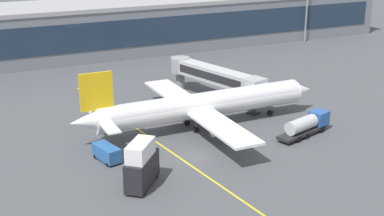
% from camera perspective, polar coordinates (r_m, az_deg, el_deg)
% --- Properties ---
extents(ground_plane, '(700.00, 700.00, 0.00)m').
position_cam_1_polar(ground_plane, '(77.90, 0.58, -5.27)').
color(ground_plane, '#47494F').
extents(apron_lead_in_line, '(9.91, 79.46, 0.01)m').
position_cam_1_polar(apron_lead_in_line, '(78.51, -1.84, -5.07)').
color(apron_lead_in_line, yellow).
rests_on(apron_lead_in_line, ground_plane).
extents(terminal_building, '(184.83, 22.06, 13.31)m').
position_cam_1_polar(terminal_building, '(139.84, -12.88, 8.20)').
color(terminal_building, slate).
rests_on(terminal_building, ground_plane).
extents(main_airliner, '(44.22, 34.99, 11.64)m').
position_cam_1_polar(main_airliner, '(87.46, 1.10, 0.33)').
color(main_airliner, white).
rests_on(main_airliner, ground_plane).
extents(jet_bridge, '(9.72, 23.54, 6.67)m').
position_cam_1_polar(jet_bridge, '(101.39, 2.21, 3.59)').
color(jet_bridge, '#B2B7BC').
rests_on(jet_bridge, ground_plane).
extents(fuel_tanker, '(11.06, 5.49, 3.25)m').
position_cam_1_polar(fuel_tanker, '(87.18, 12.31, -1.75)').
color(fuel_tanker, '#232326').
rests_on(fuel_tanker, ground_plane).
extents(crew_van, '(3.22, 5.35, 2.30)m').
position_cam_1_polar(crew_van, '(76.97, -9.18, -4.78)').
color(crew_van, '#285B9E').
rests_on(crew_van, ground_plane).
extents(catering_lift, '(6.32, 6.79, 6.30)m').
position_cam_1_polar(catering_lift, '(68.52, -5.49, -6.13)').
color(catering_lift, black).
rests_on(catering_lift, ground_plane).
extents(apron_light_mast_0, '(2.80, 0.50, 19.28)m').
position_cam_1_polar(apron_light_mast_0, '(155.99, 12.36, 11.15)').
color(apron_light_mast_0, gray).
rests_on(apron_light_mast_0, ground_plane).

